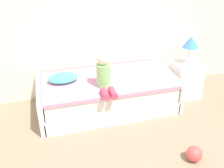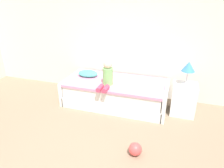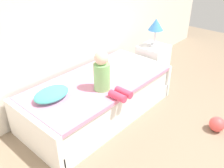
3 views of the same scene
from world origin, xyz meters
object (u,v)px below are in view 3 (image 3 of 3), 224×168
child_figure (105,75)px  nightstand (153,62)px  bed (98,97)px  table_lamp (156,26)px  pillow (52,94)px  toy_ball (217,124)px

child_figure → nightstand: bearing=9.7°
bed → nightstand: bearing=0.9°
table_lamp → pillow: 2.04m
pillow → nightstand: bearing=-2.3°
nightstand → pillow: pillow is taller
table_lamp → child_figure: 1.50m
table_lamp → pillow: table_lamp is taller
bed → pillow: size_ratio=4.80×
bed → pillow: 0.74m
bed → nightstand: 1.35m
bed → table_lamp: bearing=0.9°
pillow → toy_ball: 2.08m
nightstand → child_figure: child_figure is taller
bed → table_lamp: (1.35, 0.02, 0.69)m
table_lamp → nightstand: bearing=0.0°
pillow → toy_ball: (1.37, -1.49, -0.47)m
child_figure → pillow: 0.66m
child_figure → bed: bearing=65.0°
bed → child_figure: child_figure is taller
table_lamp → toy_ball: (-0.64, -1.41, -0.84)m
child_figure → toy_ball: 1.54m
nightstand → table_lamp: (0.00, 0.00, 0.64)m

